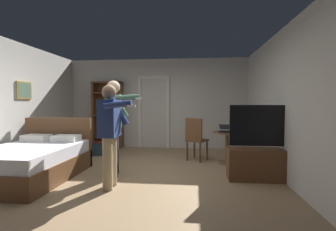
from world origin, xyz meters
TOP-DOWN VIEW (x-y plane):
  - ground_plane at (0.00, 0.00)m, footprint 6.48×6.48m
  - wall_back at (0.00, 3.00)m, footprint 5.50×0.12m
  - wall_right at (2.69, 0.00)m, footprint 0.12×6.13m
  - doorway_frame at (-0.09, 2.92)m, footprint 0.93×0.08m
  - bed at (-1.76, -0.28)m, footprint 1.45×2.00m
  - bookshelf at (-1.45, 2.78)m, footprint 0.88×0.32m
  - tv_flatscreen at (2.33, 0.03)m, footprint 1.25×0.40m
  - side_table at (1.83, 1.16)m, footprint 0.64×0.64m
  - laptop at (1.80, 1.12)m, footprint 0.34×0.34m
  - bottle_on_table at (1.97, 1.08)m, footprint 0.06×0.06m
  - wooden_chair at (1.14, 1.35)m, footprint 0.57×0.57m
  - person_blue_shirt at (-0.19, -0.63)m, footprint 0.61×0.56m
  - person_striped_shirt at (-0.35, 0.06)m, footprint 0.75×0.63m
  - suitcase_dark at (-1.43, 1.73)m, footprint 0.65×0.48m
  - suitcase_small at (-1.16, 1.75)m, footprint 0.57×0.29m

SIDE VIEW (x-z plane):
  - ground_plane at x=0.00m, z-range 0.00..0.00m
  - suitcase_dark at x=-1.43m, z-range 0.00..0.32m
  - suitcase_small at x=-1.16m, z-range 0.00..0.34m
  - bed at x=-1.76m, z-range -0.21..0.81m
  - tv_flatscreen at x=2.33m, z-range -0.28..1.03m
  - side_table at x=1.83m, z-range 0.12..0.82m
  - wooden_chair at x=1.14m, z-range 0.05..1.04m
  - laptop at x=1.80m, z-range 0.67..0.84m
  - bottle_on_table at x=1.97m, z-range 0.68..0.93m
  - person_blue_shirt at x=-0.19m, z-range 0.12..1.74m
  - person_striped_shirt at x=-0.35m, z-range 0.15..1.89m
  - bookshelf at x=-1.45m, z-range 0.08..2.04m
  - doorway_frame at x=-0.09m, z-range 0.16..2.29m
  - wall_back at x=0.00m, z-range 0.00..2.64m
  - wall_right at x=2.69m, z-range 0.00..2.64m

